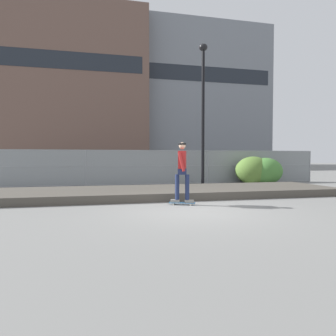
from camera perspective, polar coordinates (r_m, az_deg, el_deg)
ground_plane at (r=8.11m, az=4.78°, el=-8.27°), size 120.00×120.00×0.00m
gravel_berm at (r=11.16m, az=-0.13°, el=-4.70°), size 13.13×3.28×0.28m
skateboard at (r=9.00m, az=2.79°, el=-6.86°), size 0.82×0.47×0.07m
skater at (r=8.89m, az=2.80°, el=-0.03°), size 0.71×0.62×1.85m
chain_fence at (r=15.41m, az=-3.63°, el=0.12°), size 19.57×0.06×1.85m
street_lamp at (r=15.42m, az=6.89°, el=13.34°), size 0.44×0.44×7.25m
parked_car_near at (r=18.64m, az=-21.35°, el=0.03°), size 4.50×2.15×1.66m
library_building at (r=51.42m, az=-19.70°, el=14.00°), size 25.83×13.11×24.38m
office_block at (r=56.00m, az=4.47°, el=13.18°), size 25.89×13.44×24.51m
shrub_left at (r=16.41m, az=16.34°, el=-0.45°), size 1.96×1.60×1.51m
shrub_center at (r=17.11m, az=17.44°, el=-0.75°), size 1.66×1.36×1.28m
shrub_right at (r=16.55m, az=18.57°, el=-0.58°), size 1.86×1.53×1.44m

